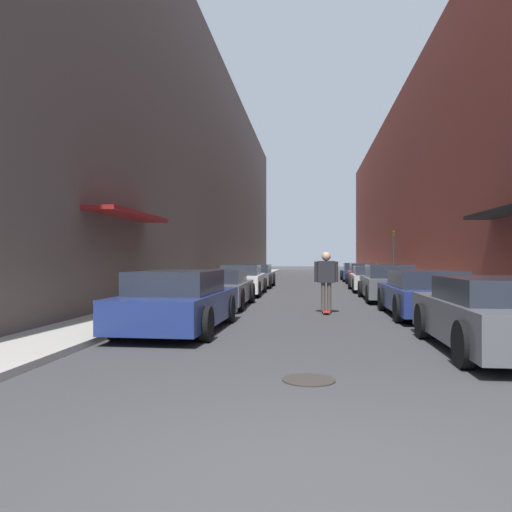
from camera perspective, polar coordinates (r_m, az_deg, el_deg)
The scene contains 18 objects.
ground at distance 28.37m, azimuth 6.30°, elevation -3.48°, with size 135.99×135.99×0.00m, color #38383A.
curb_strip_left at distance 34.89m, azimuth -1.82°, elevation -2.77°, with size 1.80×61.81×0.12m.
curb_strip_right at distance 34.89m, azimuth 14.40°, elevation -2.77°, with size 1.80×61.81×0.12m.
building_row_left at distance 35.84m, azimuth -6.47°, elevation 9.07°, with size 4.90×61.81×14.81m.
building_row_right at distance 35.68m, azimuth 19.04°, elevation 7.28°, with size 4.90×61.81×12.54m.
parked_car_left_0 at distance 11.18m, azimuth -8.84°, elevation -5.17°, with size 2.00×4.54×1.33m.
parked_car_left_1 at distance 16.53m, azimuth -4.21°, elevation -3.71°, with size 1.97×4.62×1.22m.
parked_car_left_2 at distance 21.83m, azimuth -1.59°, elevation -2.77°, with size 1.87×4.73×1.31m.
parked_car_left_3 at distance 27.43m, azimuth -0.06°, elevation -2.30°, with size 1.96×4.45×1.26m.
parked_car_right_0 at distance 9.42m, azimuth 25.31°, elevation -6.15°, with size 1.86×4.39×1.28m.
parked_car_right_1 at distance 14.43m, azimuth 18.70°, elevation -4.13°, with size 2.05×4.61×1.27m.
parked_car_right_2 at distance 19.60m, azimuth 14.84°, elevation -3.00°, with size 1.93×4.75×1.36m.
parked_car_right_3 at distance 24.79m, azimuth 12.94°, elevation -2.56°, with size 1.92×4.40×1.21m.
parked_car_right_4 at distance 29.98m, azimuth 12.16°, elevation -2.09°, with size 1.86×4.45×1.30m.
parked_car_right_5 at distance 35.45m, azimuth 11.24°, elevation -1.82°, with size 1.87×4.17×1.27m.
skateboarder at distance 14.58m, azimuth 8.03°, elevation -2.22°, with size 0.69×0.78×1.79m.
manhole_cover at distance 6.78m, azimuth 6.05°, elevation -13.90°, with size 0.70×0.70×0.02m.
traffic_light at distance 33.47m, azimuth 15.45°, elevation 0.74°, with size 0.16×0.22×3.30m.
Camera 1 is at (-0.02, -3.60, 1.61)m, focal length 35.00 mm.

